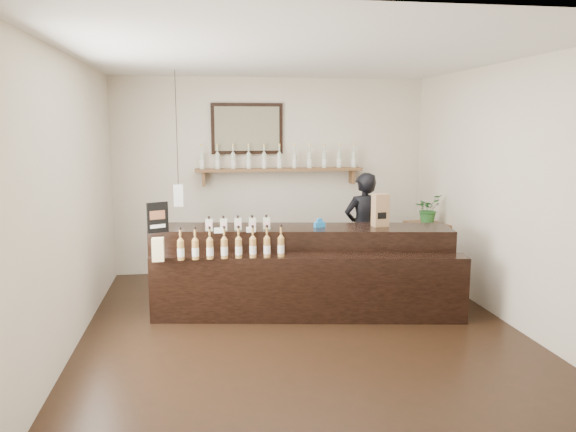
{
  "coord_description": "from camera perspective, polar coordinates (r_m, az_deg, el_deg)",
  "views": [
    {
      "loc": [
        -0.99,
        -5.61,
        2.12
      ],
      "look_at": [
        -0.03,
        0.7,
        1.09
      ],
      "focal_mm": 35.0,
      "sensor_mm": 36.0,
      "label": 1
    }
  ],
  "objects": [
    {
      "name": "paper_bag",
      "position": [
        6.61,
        9.36,
        0.59
      ],
      "size": [
        0.19,
        0.15,
        0.38
      ],
      "color": "#A17C4D",
      "rests_on": "counter"
    },
    {
      "name": "counter",
      "position": [
        6.5,
        1.48,
        -5.74
      ],
      "size": [
        3.49,
        1.45,
        1.12
      ],
      "color": "black",
      "rests_on": "ground"
    },
    {
      "name": "side_cabinet",
      "position": [
        7.89,
        13.86,
        -3.64
      ],
      "size": [
        0.52,
        0.64,
        0.82
      ],
      "color": "brown",
      "rests_on": "ground"
    },
    {
      "name": "back_wall_decor",
      "position": [
        8.03,
        -2.7,
        6.55
      ],
      "size": [
        2.66,
        0.96,
        1.69
      ],
      "color": "brown",
      "rests_on": "ground"
    },
    {
      "name": "promo_sign",
      "position": [
        6.31,
        -13.11,
        -0.14
      ],
      "size": [
        0.23,
        0.12,
        0.34
      ],
      "color": "black",
      "rests_on": "counter"
    },
    {
      "name": "tape_dispenser",
      "position": [
        6.49,
        3.22,
        -0.78
      ],
      "size": [
        0.14,
        0.09,
        0.11
      ],
      "color": "#1B74BF",
      "rests_on": "counter"
    },
    {
      "name": "ground",
      "position": [
        6.08,
        1.3,
        -11.29
      ],
      "size": [
        5.0,
        5.0,
        0.0
      ],
      "primitive_type": "plane",
      "color": "black",
      "rests_on": "ground"
    },
    {
      "name": "shopkeeper",
      "position": [
        7.57,
        7.66,
        -0.56
      ],
      "size": [
        0.69,
        0.53,
        1.71
      ],
      "primitive_type": "imported",
      "rotation": [
        0.0,
        0.0,
        3.35
      ],
      "color": "black",
      "rests_on": "ground"
    },
    {
      "name": "potted_plant",
      "position": [
        7.78,
        14.03,
        0.71
      ],
      "size": [
        0.46,
        0.45,
        0.39
      ],
      "primitive_type": "imported",
      "rotation": [
        0.0,
        0.0,
        0.6
      ],
      "color": "#276227",
      "rests_on": "side_cabinet"
    },
    {
      "name": "room_shell",
      "position": [
        5.71,
        1.36,
        4.94
      ],
      "size": [
        5.0,
        5.0,
        5.0
      ],
      "color": "beige",
      "rests_on": "ground"
    }
  ]
}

